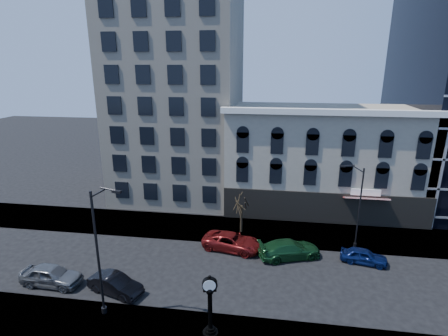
% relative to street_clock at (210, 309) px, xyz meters
% --- Properties ---
extents(ground, '(160.00, 160.00, 0.00)m').
position_rel_street_clock_xyz_m(ground, '(-2.72, 7.08, -2.12)').
color(ground, black).
rests_on(ground, ground).
extents(sidewalk_far, '(160.00, 6.00, 0.12)m').
position_rel_street_clock_xyz_m(sidewalk_far, '(-2.72, 15.08, -2.06)').
color(sidewalk_far, gray).
rests_on(sidewalk_far, ground).
extents(cream_tower, '(15.90, 15.40, 42.50)m').
position_rel_street_clock_xyz_m(cream_tower, '(-8.84, 25.96, 17.20)').
color(cream_tower, beige).
rests_on(cream_tower, ground).
extents(victorian_row, '(22.60, 11.19, 12.50)m').
position_rel_street_clock_xyz_m(victorian_row, '(9.28, 22.97, 3.88)').
color(victorian_row, '#A19885').
rests_on(victorian_row, ground).
extents(street_clock, '(1.00, 1.00, 4.42)m').
position_rel_street_clock_xyz_m(street_clock, '(0.00, 0.00, 0.00)').
color(street_clock, black).
rests_on(street_clock, sidewalk_near).
extents(street_lamp_near, '(2.48, 0.62, 9.59)m').
position_rel_street_clock_xyz_m(street_lamp_near, '(-7.04, 0.93, 5.24)').
color(street_lamp_near, black).
rests_on(street_lamp_near, sidewalk_near).
extents(street_lamp_far, '(2.13, 0.38, 8.24)m').
position_rel_street_clock_xyz_m(street_lamp_far, '(10.98, 13.05, 4.22)').
color(street_lamp_far, black).
rests_on(street_lamp_far, sidewalk_far).
extents(bare_tree_far, '(2.69, 2.69, 4.61)m').
position_rel_street_clock_xyz_m(bare_tree_far, '(0.56, 14.65, 1.47)').
color(bare_tree_far, '#312718').
rests_on(bare_tree_far, sidewalk_far).
extents(car_near_a, '(4.91, 2.13, 1.65)m').
position_rel_street_clock_xyz_m(car_near_a, '(-13.43, 3.65, -1.29)').
color(car_near_a, '#595B60').
rests_on(car_near_a, ground).
extents(car_near_b, '(4.64, 2.73, 1.44)m').
position_rel_street_clock_xyz_m(car_near_b, '(-7.97, 3.39, -1.40)').
color(car_near_b, black).
rests_on(car_near_b, ground).
extents(car_far_a, '(5.94, 3.59, 1.54)m').
position_rel_street_clock_xyz_m(car_far_a, '(0.03, 11.13, -1.35)').
color(car_far_a, maroon).
rests_on(car_far_a, ground).
extents(car_far_b, '(6.05, 4.03, 1.63)m').
position_rel_street_clock_xyz_m(car_far_b, '(5.33, 10.45, -1.30)').
color(car_far_b, '#143F1E').
rests_on(car_far_b, ground).
extents(car_far_c, '(4.15, 2.32, 1.33)m').
position_rel_street_clock_xyz_m(car_far_c, '(11.75, 10.45, -1.45)').
color(car_far_c, '#0C194C').
rests_on(car_far_c, ground).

